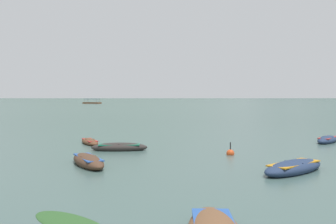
{
  "coord_description": "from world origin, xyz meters",
  "views": [
    {
      "loc": [
        -0.73,
        -5.04,
        3.22
      ],
      "look_at": [
        -3.03,
        52.8,
        0.85
      ],
      "focal_mm": 39.01,
      "sensor_mm": 36.0,
      "label": 1
    }
  ],
  "objects_px": {
    "rowboat_4": "(119,147)",
    "ferry_0": "(92,103)",
    "rowboat_8": "(327,140)",
    "rowboat_7": "(88,161)",
    "rowboat_2": "(90,142)",
    "mooring_buoy": "(230,153)",
    "rowboat_0": "(294,167)"
  },
  "relations": [
    {
      "from": "rowboat_0",
      "to": "rowboat_2",
      "type": "height_order",
      "value": "rowboat_0"
    },
    {
      "from": "ferry_0",
      "to": "rowboat_0",
      "type": "bearing_deg",
      "value": -73.03
    },
    {
      "from": "rowboat_0",
      "to": "rowboat_8",
      "type": "height_order",
      "value": "rowboat_0"
    },
    {
      "from": "mooring_buoy",
      "to": "rowboat_0",
      "type": "bearing_deg",
      "value": -65.16
    },
    {
      "from": "rowboat_2",
      "to": "rowboat_7",
      "type": "xyz_separation_m",
      "value": [
        1.92,
        -7.8,
        0.05
      ]
    },
    {
      "from": "rowboat_8",
      "to": "ferry_0",
      "type": "relative_size",
      "value": 0.34
    },
    {
      "from": "rowboat_4",
      "to": "rowboat_8",
      "type": "bearing_deg",
      "value": 17.4
    },
    {
      "from": "rowboat_8",
      "to": "rowboat_7",
      "type": "bearing_deg",
      "value": -147.84
    },
    {
      "from": "rowboat_2",
      "to": "rowboat_4",
      "type": "height_order",
      "value": "rowboat_4"
    },
    {
      "from": "rowboat_0",
      "to": "mooring_buoy",
      "type": "bearing_deg",
      "value": 114.84
    },
    {
      "from": "rowboat_2",
      "to": "mooring_buoy",
      "type": "xyz_separation_m",
      "value": [
        9.05,
        -4.44,
        -0.05
      ]
    },
    {
      "from": "rowboat_0",
      "to": "rowboat_4",
      "type": "distance_m",
      "value": 10.53
    },
    {
      "from": "ferry_0",
      "to": "mooring_buoy",
      "type": "bearing_deg",
      "value": -73.27
    },
    {
      "from": "rowboat_7",
      "to": "mooring_buoy",
      "type": "xyz_separation_m",
      "value": [
        7.12,
        3.36,
        -0.1
      ]
    },
    {
      "from": "rowboat_8",
      "to": "ferry_0",
      "type": "distance_m",
      "value": 158.58
    },
    {
      "from": "rowboat_2",
      "to": "rowboat_4",
      "type": "relative_size",
      "value": 0.9
    },
    {
      "from": "rowboat_2",
      "to": "mooring_buoy",
      "type": "height_order",
      "value": "mooring_buoy"
    },
    {
      "from": "rowboat_7",
      "to": "rowboat_8",
      "type": "xyz_separation_m",
      "value": [
        14.76,
        9.28,
        -0.01
      ]
    },
    {
      "from": "rowboat_2",
      "to": "rowboat_8",
      "type": "height_order",
      "value": "rowboat_8"
    },
    {
      "from": "rowboat_4",
      "to": "ferry_0",
      "type": "height_order",
      "value": "ferry_0"
    },
    {
      "from": "rowboat_4",
      "to": "rowboat_2",
      "type": "bearing_deg",
      "value": 131.05
    },
    {
      "from": "rowboat_7",
      "to": "rowboat_8",
      "type": "distance_m",
      "value": 17.43
    },
    {
      "from": "rowboat_8",
      "to": "mooring_buoy",
      "type": "bearing_deg",
      "value": -142.21
    },
    {
      "from": "rowboat_0",
      "to": "rowboat_4",
      "type": "xyz_separation_m",
      "value": [
        -8.6,
        6.07,
        -0.02
      ]
    },
    {
      "from": "rowboat_2",
      "to": "mooring_buoy",
      "type": "distance_m",
      "value": 10.08
    },
    {
      "from": "mooring_buoy",
      "to": "rowboat_7",
      "type": "bearing_deg",
      "value": -154.74
    },
    {
      "from": "rowboat_4",
      "to": "ferry_0",
      "type": "bearing_deg",
      "value": 104.64
    },
    {
      "from": "rowboat_7",
      "to": "ferry_0",
      "type": "distance_m",
      "value": 163.15
    },
    {
      "from": "rowboat_2",
      "to": "ferry_0",
      "type": "height_order",
      "value": "ferry_0"
    },
    {
      "from": "rowboat_4",
      "to": "ferry_0",
      "type": "relative_size",
      "value": 0.36
    },
    {
      "from": "rowboat_8",
      "to": "rowboat_0",
      "type": "bearing_deg",
      "value": -117.73
    },
    {
      "from": "rowboat_7",
      "to": "rowboat_8",
      "type": "relative_size",
      "value": 1.16
    }
  ]
}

